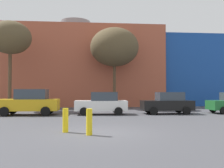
% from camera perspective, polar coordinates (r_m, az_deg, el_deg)
% --- Properties ---
extents(ground_plane, '(200.00, 200.00, 0.00)m').
position_cam_1_polar(ground_plane, '(10.66, -2.71, -10.99)').
color(ground_plane, '#47474C').
extents(building_backdrop, '(39.57, 13.93, 11.30)m').
position_cam_1_polar(building_backdrop, '(34.38, -8.40, 3.00)').
color(building_backdrop, '#B2563D').
rests_on(building_backdrop, ground_plane).
extents(parked_car_1, '(4.34, 2.13, 1.88)m').
position_cam_1_polar(parked_car_1, '(19.23, -18.38, -3.96)').
color(parked_car_1, gold).
rests_on(parked_car_1, ground_plane).
extents(parked_car_2, '(3.87, 1.90, 1.68)m').
position_cam_1_polar(parked_car_2, '(18.74, -2.40, -4.42)').
color(parked_car_2, white).
rests_on(parked_car_2, ground_plane).
extents(parked_car_3, '(3.85, 1.89, 1.67)m').
position_cam_1_polar(parked_car_3, '(19.64, 12.58, -4.27)').
color(parked_car_3, black).
rests_on(parked_car_3, ground_plane).
extents(bare_tree_0, '(3.81, 3.81, 8.23)m').
position_cam_1_polar(bare_tree_0, '(25.22, -22.24, 9.72)').
color(bare_tree_0, brown).
rests_on(bare_tree_0, ground_plane).
extents(bare_tree_1, '(4.93, 4.93, 8.22)m').
position_cam_1_polar(bare_tree_1, '(25.68, 0.56, 8.39)').
color(bare_tree_1, brown).
rests_on(bare_tree_1, ground_plane).
extents(bollard_yellow_0, '(0.24, 0.24, 1.04)m').
position_cam_1_polar(bollard_yellow_0, '(9.95, -5.22, -8.63)').
color(bollard_yellow_0, yellow).
rests_on(bollard_yellow_0, ground_plane).
extents(bollard_yellow_1, '(0.24, 0.24, 1.01)m').
position_cam_1_polar(bollard_yellow_1, '(10.76, -10.60, -8.15)').
color(bollard_yellow_1, yellow).
rests_on(bollard_yellow_1, ground_plane).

